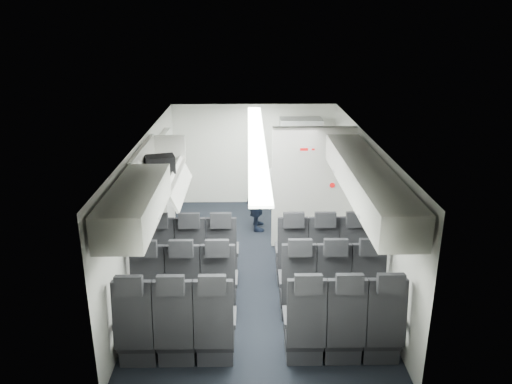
{
  "coord_description": "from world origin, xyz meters",
  "views": [
    {
      "loc": [
        -0.12,
        -7.26,
        3.86
      ],
      "look_at": [
        0.0,
        0.4,
        1.15
      ],
      "focal_mm": 35.0,
      "sensor_mm": 36.0,
      "label": 1
    }
  ],
  "objects_px": {
    "boarding_door": "(167,182)",
    "seat_row_rear": "(260,331)",
    "seat_row_mid": "(258,290)",
    "galley_unit": "(300,164)",
    "flight_attendant": "(258,185)",
    "carry_on_bag": "(160,164)",
    "seat_row_front": "(257,259)"
  },
  "relations": [
    {
      "from": "seat_row_front",
      "to": "flight_attendant",
      "type": "relative_size",
      "value": 1.91
    },
    {
      "from": "seat_row_mid",
      "to": "boarding_door",
      "type": "distance_m",
      "value": 3.45
    },
    {
      "from": "seat_row_front",
      "to": "seat_row_rear",
      "type": "bearing_deg",
      "value": -90.0
    },
    {
      "from": "flight_attendant",
      "to": "carry_on_bag",
      "type": "relative_size",
      "value": 4.2
    },
    {
      "from": "carry_on_bag",
      "to": "seat_row_front",
      "type": "bearing_deg",
      "value": -27.23
    },
    {
      "from": "seat_row_mid",
      "to": "carry_on_bag",
      "type": "bearing_deg",
      "value": 140.19
    },
    {
      "from": "seat_row_rear",
      "to": "carry_on_bag",
      "type": "height_order",
      "value": "carry_on_bag"
    },
    {
      "from": "seat_row_rear",
      "to": "flight_attendant",
      "type": "height_order",
      "value": "flight_attendant"
    },
    {
      "from": "seat_row_rear",
      "to": "galley_unit",
      "type": "distance_m",
      "value": 5.17
    },
    {
      "from": "flight_attendant",
      "to": "carry_on_bag",
      "type": "bearing_deg",
      "value": 136.04
    },
    {
      "from": "boarding_door",
      "to": "seat_row_rear",
      "type": "bearing_deg",
      "value": -67.13
    },
    {
      "from": "seat_row_rear",
      "to": "flight_attendant",
      "type": "xyz_separation_m",
      "value": [
        0.05,
        3.92,
        0.47
      ]
    },
    {
      "from": "boarding_door",
      "to": "flight_attendant",
      "type": "xyz_separation_m",
      "value": [
        1.69,
        0.03,
        -0.09
      ]
    },
    {
      "from": "seat_row_mid",
      "to": "seat_row_rear",
      "type": "distance_m",
      "value": 0.9
    },
    {
      "from": "seat_row_mid",
      "to": "galley_unit",
      "type": "xyz_separation_m",
      "value": [
        0.95,
        4.15,
        0.55
      ]
    },
    {
      "from": "flight_attendant",
      "to": "carry_on_bag",
      "type": "height_order",
      "value": "carry_on_bag"
    },
    {
      "from": "seat_row_mid",
      "to": "seat_row_rear",
      "type": "height_order",
      "value": "same"
    },
    {
      "from": "galley_unit",
      "to": "carry_on_bag",
      "type": "bearing_deg",
      "value": -128.4
    },
    {
      "from": "seat_row_rear",
      "to": "carry_on_bag",
      "type": "relative_size",
      "value": 8.03
    },
    {
      "from": "seat_row_front",
      "to": "galley_unit",
      "type": "relative_size",
      "value": 1.75
    },
    {
      "from": "boarding_door",
      "to": "flight_attendant",
      "type": "distance_m",
      "value": 1.7
    },
    {
      "from": "seat_row_rear",
      "to": "seat_row_mid",
      "type": "bearing_deg",
      "value": 90.0
    },
    {
      "from": "flight_attendant",
      "to": "galley_unit",
      "type": "bearing_deg",
      "value": -43.78
    },
    {
      "from": "boarding_door",
      "to": "carry_on_bag",
      "type": "relative_size",
      "value": 4.49
    },
    {
      "from": "seat_row_mid",
      "to": "flight_attendant",
      "type": "bearing_deg",
      "value": 88.96
    },
    {
      "from": "seat_row_mid",
      "to": "galley_unit",
      "type": "distance_m",
      "value": 4.3
    },
    {
      "from": "seat_row_mid",
      "to": "flight_attendant",
      "type": "distance_m",
      "value": 3.06
    },
    {
      "from": "carry_on_bag",
      "to": "flight_attendant",
      "type": "bearing_deg",
      "value": 35.36
    },
    {
      "from": "boarding_door",
      "to": "seat_row_mid",
      "type": "bearing_deg",
      "value": -61.23
    },
    {
      "from": "seat_row_front",
      "to": "seat_row_mid",
      "type": "distance_m",
      "value": 0.9
    },
    {
      "from": "boarding_door",
      "to": "galley_unit",
      "type": "bearing_deg",
      "value": 24.28
    },
    {
      "from": "boarding_door",
      "to": "flight_attendant",
      "type": "relative_size",
      "value": 1.07
    }
  ]
}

